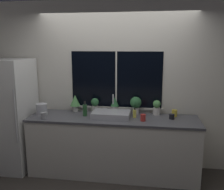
{
  "coord_description": "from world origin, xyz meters",
  "views": [
    {
      "loc": [
        0.53,
        -3.29,
        2.0
      ],
      "look_at": [
        -0.02,
        0.33,
        1.26
      ],
      "focal_mm": 40.0,
      "sensor_mm": 36.0,
      "label": 1
    }
  ],
  "objects_px": {
    "bottle_tall": "(85,110)",
    "kettle": "(42,109)",
    "mug_grey": "(44,116)",
    "potted_plant_right": "(136,104)",
    "potted_plant_center": "(115,105)",
    "potted_plant_far_left": "(75,102)",
    "potted_plant_far_right": "(157,107)",
    "potted_plant_left": "(95,104)",
    "soap_bottle": "(135,114)",
    "mug_yellow": "(174,113)",
    "mug_black": "(172,117)",
    "sink": "(111,114)",
    "refrigerator": "(11,115)",
    "mug_red": "(143,118)"
  },
  "relations": [
    {
      "from": "potted_plant_center",
      "to": "mug_yellow",
      "type": "distance_m",
      "value": 0.94
    },
    {
      "from": "potted_plant_left",
      "to": "soap_bottle",
      "type": "xyz_separation_m",
      "value": [
        0.66,
        -0.21,
        -0.07
      ]
    },
    {
      "from": "mug_grey",
      "to": "mug_yellow",
      "type": "height_order",
      "value": "mug_yellow"
    },
    {
      "from": "potted_plant_right",
      "to": "potted_plant_center",
      "type": "bearing_deg",
      "value": 180.0
    },
    {
      "from": "potted_plant_far_left",
      "to": "kettle",
      "type": "height_order",
      "value": "potted_plant_far_left"
    },
    {
      "from": "kettle",
      "to": "soap_bottle",
      "type": "bearing_deg",
      "value": 1.79
    },
    {
      "from": "kettle",
      "to": "sink",
      "type": "bearing_deg",
      "value": 0.52
    },
    {
      "from": "potted_plant_far_left",
      "to": "potted_plant_far_right",
      "type": "xyz_separation_m",
      "value": [
        1.33,
        -0.0,
        -0.05
      ]
    },
    {
      "from": "potted_plant_left",
      "to": "potted_plant_right",
      "type": "relative_size",
      "value": 0.85
    },
    {
      "from": "potted_plant_far_right",
      "to": "mug_grey",
      "type": "distance_m",
      "value": 1.74
    },
    {
      "from": "mug_red",
      "to": "kettle",
      "type": "xyz_separation_m",
      "value": [
        -1.6,
        0.11,
        0.05
      ]
    },
    {
      "from": "sink",
      "to": "mug_yellow",
      "type": "height_order",
      "value": "sink"
    },
    {
      "from": "potted_plant_far_right",
      "to": "bottle_tall",
      "type": "relative_size",
      "value": 1.03
    },
    {
      "from": "refrigerator",
      "to": "potted_plant_left",
      "type": "height_order",
      "value": "refrigerator"
    },
    {
      "from": "mug_yellow",
      "to": "potted_plant_far_left",
      "type": "bearing_deg",
      "value": 177.98
    },
    {
      "from": "potted_plant_far_left",
      "to": "bottle_tall",
      "type": "distance_m",
      "value": 0.33
    },
    {
      "from": "mug_grey",
      "to": "potted_plant_right",
      "type": "bearing_deg",
      "value": 19.46
    },
    {
      "from": "mug_black",
      "to": "potted_plant_right",
      "type": "bearing_deg",
      "value": 159.63
    },
    {
      "from": "mug_red",
      "to": "soap_bottle",
      "type": "bearing_deg",
      "value": 129.99
    },
    {
      "from": "bottle_tall",
      "to": "sink",
      "type": "bearing_deg",
      "value": -1.68
    },
    {
      "from": "potted_plant_left",
      "to": "mug_red",
      "type": "xyz_separation_m",
      "value": [
        0.79,
        -0.37,
        -0.08
      ]
    },
    {
      "from": "sink",
      "to": "mug_grey",
      "type": "distance_m",
      "value": 1.01
    },
    {
      "from": "bottle_tall",
      "to": "mug_red",
      "type": "relative_size",
      "value": 2.31
    },
    {
      "from": "refrigerator",
      "to": "kettle",
      "type": "bearing_deg",
      "value": 3.06
    },
    {
      "from": "potted_plant_left",
      "to": "potted_plant_far_right",
      "type": "height_order",
      "value": "same"
    },
    {
      "from": "mug_black",
      "to": "potted_plant_far_right",
      "type": "bearing_deg",
      "value": 137.07
    },
    {
      "from": "potted_plant_far_left",
      "to": "potted_plant_far_right",
      "type": "relative_size",
      "value": 1.18
    },
    {
      "from": "potted_plant_center",
      "to": "bottle_tall",
      "type": "distance_m",
      "value": 0.5
    },
    {
      "from": "potted_plant_center",
      "to": "potted_plant_right",
      "type": "relative_size",
      "value": 0.93
    },
    {
      "from": "refrigerator",
      "to": "mug_grey",
      "type": "bearing_deg",
      "value": -16.4
    },
    {
      "from": "potted_plant_far_right",
      "to": "soap_bottle",
      "type": "distance_m",
      "value": 0.4
    },
    {
      "from": "potted_plant_center",
      "to": "potted_plant_far_right",
      "type": "bearing_deg",
      "value": -0.0
    },
    {
      "from": "sink",
      "to": "kettle",
      "type": "bearing_deg",
      "value": -179.48
    },
    {
      "from": "potted_plant_far_right",
      "to": "potted_plant_center",
      "type": "bearing_deg",
      "value": 180.0
    },
    {
      "from": "soap_bottle",
      "to": "potted_plant_center",
      "type": "bearing_deg",
      "value": 148.01
    },
    {
      "from": "bottle_tall",
      "to": "kettle",
      "type": "height_order",
      "value": "bottle_tall"
    },
    {
      "from": "potted_plant_right",
      "to": "mug_black",
      "type": "relative_size",
      "value": 3.51
    },
    {
      "from": "potted_plant_far_right",
      "to": "mug_red",
      "type": "height_order",
      "value": "potted_plant_far_right"
    },
    {
      "from": "potted_plant_right",
      "to": "kettle",
      "type": "distance_m",
      "value": 1.5
    },
    {
      "from": "bottle_tall",
      "to": "mug_grey",
      "type": "relative_size",
      "value": 2.35
    },
    {
      "from": "potted_plant_left",
      "to": "bottle_tall",
      "type": "relative_size",
      "value": 1.03
    },
    {
      "from": "potted_plant_left",
      "to": "mug_yellow",
      "type": "xyz_separation_m",
      "value": [
        1.27,
        -0.06,
        -0.08
      ]
    },
    {
      "from": "mug_yellow",
      "to": "potted_plant_center",
      "type": "bearing_deg",
      "value": 176.55
    },
    {
      "from": "bottle_tall",
      "to": "kettle",
      "type": "relative_size",
      "value": 1.18
    },
    {
      "from": "potted_plant_far_left",
      "to": "mug_grey",
      "type": "distance_m",
      "value": 0.6
    },
    {
      "from": "sink",
      "to": "bottle_tall",
      "type": "height_order",
      "value": "sink"
    },
    {
      "from": "potted_plant_center",
      "to": "mug_grey",
      "type": "distance_m",
      "value": 1.11
    },
    {
      "from": "potted_plant_center",
      "to": "mug_black",
      "type": "distance_m",
      "value": 0.92
    },
    {
      "from": "mug_black",
      "to": "sink",
      "type": "bearing_deg",
      "value": -177.45
    },
    {
      "from": "mug_black",
      "to": "mug_grey",
      "type": "bearing_deg",
      "value": -171.86
    }
  ]
}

